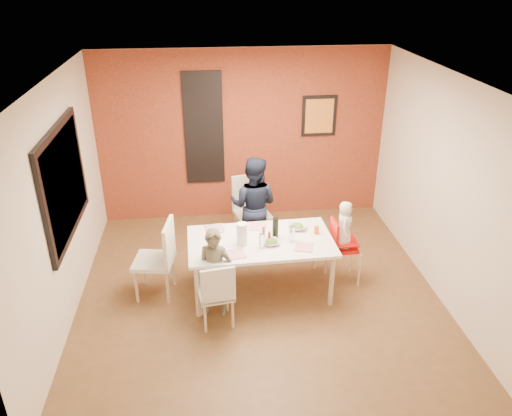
{
  "coord_description": "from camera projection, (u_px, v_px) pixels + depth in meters",
  "views": [
    {
      "loc": [
        -0.61,
        -5.24,
        3.81
      ],
      "look_at": [
        0.0,
        0.3,
        1.05
      ],
      "focal_mm": 35.0,
      "sensor_mm": 36.0,
      "label": 1
    }
  ],
  "objects": [
    {
      "name": "chair_left",
      "position": [
        160.0,
        255.0,
        6.13
      ],
      "size": [
        0.54,
        0.54,
        1.02
      ],
      "rotation": [
        0.0,
        0.0,
        4.55
      ],
      "color": "white",
      "rests_on": "ground"
    },
    {
      "name": "brick_accent_wall",
      "position": [
        243.0,
        137.0,
        7.81
      ],
      "size": [
        4.5,
        0.02,
        2.7
      ],
      "primitive_type": "cube",
      "color": "maroon",
      "rests_on": "ground"
    },
    {
      "name": "paper_towel_roll",
      "position": [
        242.0,
        234.0,
        5.97
      ],
      "size": [
        0.13,
        0.13,
        0.28
      ],
      "primitive_type": "cylinder",
      "color": "white",
      "rests_on": "dining_table"
    },
    {
      "name": "high_chair",
      "position": [
        341.0,
        245.0,
        6.41
      ],
      "size": [
        0.38,
        0.38,
        0.89
      ],
      "rotation": [
        0.0,
        0.0,
        1.59
      ],
      "color": "red",
      "rests_on": "ground"
    },
    {
      "name": "picture_window_frame",
      "position": [
        64.0,
        182.0,
        5.69
      ],
      "size": [
        0.05,
        1.7,
        1.3
      ],
      "primitive_type": "cube",
      "color": "black",
      "rests_on": "wall_left"
    },
    {
      "name": "condiment_green",
      "position": [
        274.0,
        234.0,
        6.12
      ],
      "size": [
        0.03,
        0.03,
        0.13
      ],
      "primitive_type": "cylinder",
      "color": "#3C7B29",
      "rests_on": "dining_table"
    },
    {
      "name": "plate_near_right",
      "position": [
        304.0,
        247.0,
        5.96
      ],
      "size": [
        0.27,
        0.27,
        0.01
      ],
      "primitive_type": "cube",
      "rotation": [
        0.0,
        0.0,
        -0.29
      ],
      "color": "white",
      "rests_on": "dining_table"
    },
    {
      "name": "sippy_cup",
      "position": [
        316.0,
        230.0,
        6.24
      ],
      "size": [
        0.06,
        0.06,
        0.1
      ],
      "primitive_type": "cylinder",
      "color": "#DE5C18",
      "rests_on": "dining_table"
    },
    {
      "name": "wine_glass_a",
      "position": [
        262.0,
        241.0,
        5.92
      ],
      "size": [
        0.06,
        0.06,
        0.18
      ],
      "primitive_type": "cylinder",
      "color": "white",
      "rests_on": "dining_table"
    },
    {
      "name": "art_print_canvas",
      "position": [
        319.0,
        116.0,
        7.76
      ],
      "size": [
        0.44,
        0.01,
        0.54
      ],
      "primitive_type": "cube",
      "color": "orange",
      "rests_on": "wall_back"
    },
    {
      "name": "wall_right",
      "position": [
        443.0,
        188.0,
        6.04
      ],
      "size": [
        0.02,
        4.5,
        2.7
      ],
      "primitive_type": "cube",
      "color": "beige",
      "rests_on": "ground"
    },
    {
      "name": "wall_back",
      "position": [
        242.0,
        136.0,
        7.82
      ],
      "size": [
        4.5,
        0.02,
        2.7
      ],
      "primitive_type": "cube",
      "color": "beige",
      "rests_on": "ground"
    },
    {
      "name": "wine_glass_b",
      "position": [
        292.0,
        234.0,
        6.05
      ],
      "size": [
        0.07,
        0.07,
        0.2
      ],
      "primitive_type": "cylinder",
      "color": "white",
      "rests_on": "dining_table"
    },
    {
      "name": "wall_front",
      "position": [
        292.0,
        320.0,
        3.82
      ],
      "size": [
        4.5,
        0.02,
        2.7
      ],
      "primitive_type": "cube",
      "color": "beige",
      "rests_on": "ground"
    },
    {
      "name": "ground",
      "position": [
        259.0,
        291.0,
        6.42
      ],
      "size": [
        4.5,
        4.5,
        0.0
      ],
      "primitive_type": "plane",
      "color": "brown",
      "rests_on": "ground"
    },
    {
      "name": "condiment_brown",
      "position": [
        264.0,
        232.0,
        6.18
      ],
      "size": [
        0.03,
        0.03,
        0.13
      ],
      "primitive_type": "cylinder",
      "color": "brown",
      "rests_on": "dining_table"
    },
    {
      "name": "glassblock_surround",
      "position": [
        204.0,
        129.0,
        7.66
      ],
      "size": [
        0.6,
        0.03,
        1.76
      ],
      "primitive_type": "cube",
      "color": "black",
      "rests_on": "wall_back"
    },
    {
      "name": "picture_window_pane",
      "position": [
        65.0,
        182.0,
        5.69
      ],
      "size": [
        0.02,
        1.55,
        1.15
      ],
      "primitive_type": "cube",
      "color": "black",
      "rests_on": "wall_left"
    },
    {
      "name": "child_near",
      "position": [
        215.0,
        273.0,
        5.78
      ],
      "size": [
        0.47,
        0.37,
        1.13
      ],
      "primitive_type": "imported",
      "rotation": [
        0.0,
        0.0,
        -0.26
      ],
      "color": "brown",
      "rests_on": "ground"
    },
    {
      "name": "chair_near",
      "position": [
        217.0,
        292.0,
        5.62
      ],
      "size": [
        0.44,
        0.44,
        0.84
      ],
      "rotation": [
        0.0,
        0.0,
        3.29
      ],
      "color": "silver",
      "rests_on": "ground"
    },
    {
      "name": "ceiling",
      "position": [
        259.0,
        80.0,
        5.22
      ],
      "size": [
        4.5,
        4.5,
        0.02
      ],
      "primitive_type": "cube",
      "color": "white",
      "rests_on": "wall_back"
    },
    {
      "name": "plate_far_mid",
      "position": [
        258.0,
        227.0,
        6.42
      ],
      "size": [
        0.27,
        0.27,
        0.01
      ],
      "primitive_type": "cube",
      "rotation": [
        0.0,
        0.0,
        -0.21
      ],
      "color": "white",
      "rests_on": "dining_table"
    },
    {
      "name": "glassblock_strip",
      "position": [
        204.0,
        129.0,
        7.67
      ],
      "size": [
        0.55,
        0.03,
        1.7
      ],
      "primitive_type": "cube",
      "color": "silver",
      "rests_on": "wall_back"
    },
    {
      "name": "dining_table",
      "position": [
        261.0,
        245.0,
        6.15
      ],
      "size": [
        1.81,
        1.04,
        0.74
      ],
      "rotation": [
        0.0,
        0.0,
        0.03
      ],
      "color": "white",
      "rests_on": "ground"
    },
    {
      "name": "toddler",
      "position": [
        345.0,
        224.0,
        6.28
      ],
      "size": [
        0.28,
        0.35,
        0.62
      ],
      "primitive_type": "imported",
      "rotation": [
        0.0,
        0.0,
        1.27
      ],
      "color": "silver",
      "rests_on": "high_chair"
    },
    {
      "name": "salad_bowl_a",
      "position": [
        271.0,
        242.0,
        6.02
      ],
      "size": [
        0.23,
        0.23,
        0.05
      ],
      "primitive_type": "imported",
      "rotation": [
        0.0,
        0.0,
        0.2
      ],
      "color": "silver",
      "rests_on": "dining_table"
    },
    {
      "name": "plate_near_left",
      "position": [
        235.0,
        254.0,
        5.82
      ],
      "size": [
        0.26,
        0.26,
        0.01
      ],
      "primitive_type": "cube",
      "rotation": [
        0.0,
        0.0,
        0.18
      ],
      "color": "white",
      "rests_on": "dining_table"
    },
    {
      "name": "art_print_frame",
      "position": [
        319.0,
        116.0,
        7.77
      ],
      "size": [
        0.54,
        0.03,
        0.64
      ],
      "primitive_type": "cube",
      "color": "black",
      "rests_on": "wall_back"
    },
    {
      "name": "salad_bowl_b",
      "position": [
        297.0,
        227.0,
        6.37
      ],
      "size": [
        0.29,
        0.29,
        0.06
      ],
      "primitive_type": "imported",
      "rotation": [
        0.0,
        0.0,
        -0.24
      ],
      "color": "silver",
      "rests_on": "dining_table"
    },
    {
      "name": "plate_far_left",
      "position": [
        215.0,
        229.0,
        6.37
      ],
      "size": [
        0.26,
        0.26,
        0.01
      ],
      "primitive_type": "cube",
      "rotation": [
        0.0,
        0.0,
        0.11
      ],
      "color": "white",
      "rests_on": "dining_table"
    },
    {
      "name": "wine_bottle",
      "position": [
        275.0,
        228.0,
        6.1
      ],
      "size": [
        0.07,
        0.07,
        0.28
      ],
      "primitive_type": "cylinder",
      "color": "black",
      "rests_on": "dining_table"
    },
    {
      "name": "child_far",
      "position": [
        254.0,
        205.0,
        7.03
      ],
      "size": [
        0.85,
        0.76,
        1.44
      ],
      "primitive_type": "imported",
      "rotation": [
        0.0,
        0.0,
        2.77
      ],
      "color": "black",
      "rests_on": "ground"
    },
    {
      "name": "chair_far",
      "position": [
        250.0,
        207.0,
        7.32
      ],
      "size": [
        0.57,
        0.57,
        1.04
      ],
      "rotation": [
        0.0,
        0.0,
        0.22
      ],
      "color": "silver",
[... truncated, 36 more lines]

